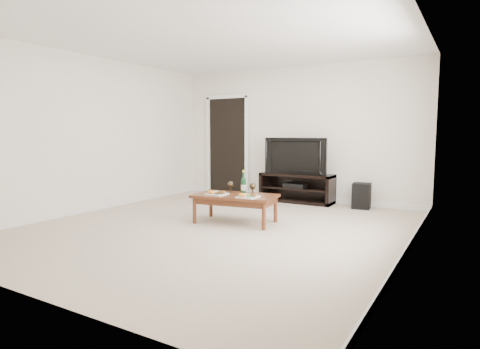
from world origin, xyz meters
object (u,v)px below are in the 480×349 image
(subwoofer, at_px, (361,196))
(coffee_table, at_px, (235,209))
(television, at_px, (297,156))
(media_console, at_px, (297,188))

(subwoofer, distance_m, coffee_table, 2.47)
(television, distance_m, coffee_table, 2.21)
(subwoofer, xyz_separation_m, coffee_table, (-1.33, -2.09, -0.01))
(subwoofer, bearing_deg, television, 173.16)
(television, relative_size, subwoofer, 2.65)
(television, xyz_separation_m, coffee_table, (-0.10, -2.10, -0.68))
(television, xyz_separation_m, subwoofer, (1.23, -0.01, -0.67))
(television, height_order, coffee_table, television)
(media_console, bearing_deg, subwoofer, -0.69)
(media_console, height_order, coffee_table, media_console)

